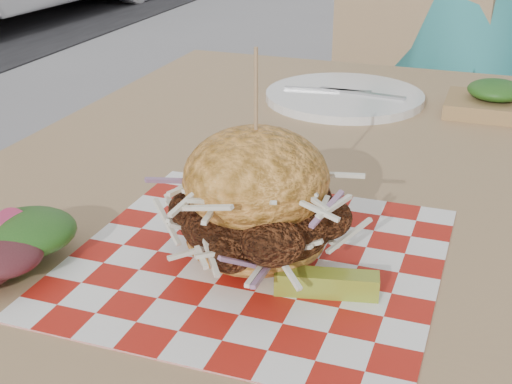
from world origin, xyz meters
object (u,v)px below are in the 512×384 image
at_px(patio_chair, 404,106).
at_px(sandwich, 256,205).
at_px(patio_table, 285,223).
at_px(diner, 470,10).

bearing_deg(patio_chair, sandwich, -78.65).
xyz_separation_m(patio_table, patio_chair, (0.02, 0.99, -0.12)).
bearing_deg(diner, sandwich, 75.30).
relative_size(patio_table, sandwich, 5.62).
xyz_separation_m(diner, sandwich, (-0.10, -1.37, 0.03)).
bearing_deg(diner, patio_table, 72.25).
height_order(diner, sandwich, diner).
bearing_deg(patio_table, sandwich, -79.81).
relative_size(diner, sandwich, 7.31).
bearing_deg(patio_table, patio_chair, 88.99).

